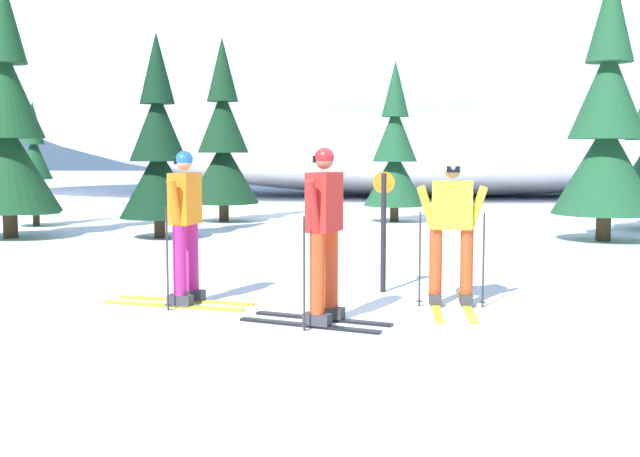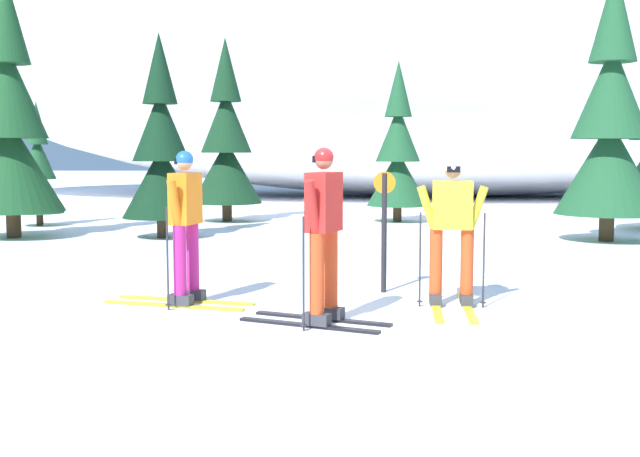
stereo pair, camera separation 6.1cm
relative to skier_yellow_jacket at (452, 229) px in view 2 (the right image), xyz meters
name	(u,v)px [view 2 (the right image)]	position (x,y,z in m)	size (l,w,h in m)	color
ground_plane	(364,312)	(-1.02, -0.40, -0.92)	(120.00, 120.00, 0.00)	white
skier_yellow_jacket	(452,229)	(0.00, 0.00, 0.00)	(0.83, 1.80, 1.74)	gold
skier_orange_jacket	(185,224)	(-3.14, -0.04, 0.05)	(1.83, 0.87, 1.83)	gold
skier_red_jacket	(323,230)	(-1.47, -1.03, 0.08)	(1.64, 1.02, 1.86)	black
pine_tree_far_left	(38,174)	(-8.77, 9.54, 0.34)	(1.16, 1.16, 3.01)	#47301E
pine_tree_left	(10,127)	(-8.26, 6.91, 1.39)	(2.12, 2.12, 5.50)	#47301E
pine_tree_center_left	(161,153)	(-5.15, 7.06, 0.86)	(1.64, 1.64, 4.25)	#47301E
pine_tree_center	(226,145)	(-4.40, 10.87, 1.04)	(1.81, 1.81, 4.68)	#47301E
pine_tree_center_right	(398,155)	(-0.02, 10.98, 0.79)	(1.58, 1.58, 4.09)	#47301E
pine_tree_right	(610,127)	(3.95, 6.80, 1.36)	(2.10, 2.10, 5.45)	#47301E
snow_ridge_background	(449,30)	(2.55, 22.38, 5.58)	(42.36, 16.99, 12.99)	white
trail_marker_post	(384,224)	(-0.76, 0.89, -0.03)	(0.28, 0.07, 1.56)	black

